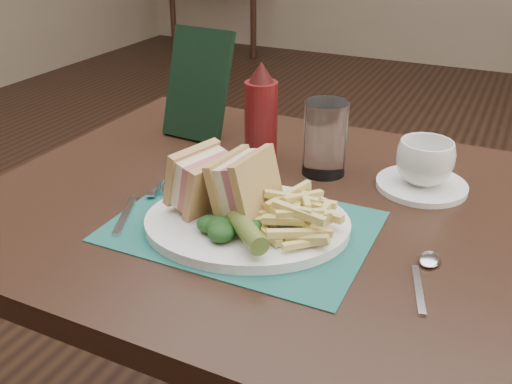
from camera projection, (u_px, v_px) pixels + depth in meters
floor at (335, 353)px, 1.67m from camera, size 7.00×7.00×0.00m
wall_back at (478, 70)px, 4.48m from camera, size 6.00×0.00×6.00m
table_main at (263, 369)px, 1.10m from camera, size 0.90×0.75×0.75m
table_bg_left at (229, 3)px, 5.03m from camera, size 0.90×0.75×0.75m
placemat at (243, 226)px, 0.84m from camera, size 0.38×0.27×0.00m
plate at (247, 223)px, 0.83m from camera, size 0.36×0.33×0.01m
sandwich_half_a at (192, 175)px, 0.85m from camera, size 0.10×0.11×0.10m
sandwich_half_b at (233, 182)px, 0.82m from camera, size 0.09×0.11×0.10m
kale_garnish at (229, 227)px, 0.78m from camera, size 0.11×0.08×0.03m
pickle_spear at (243, 226)px, 0.77m from camera, size 0.11×0.10×0.03m
fries_pile at (292, 208)px, 0.80m from camera, size 0.18×0.20×0.05m
fork at (137, 204)px, 0.89m from camera, size 0.10×0.17×0.01m
spoon at (423, 276)px, 0.72m from camera, size 0.08×0.15×0.01m
saucer at (421, 185)px, 0.95m from camera, size 0.20×0.20×0.01m
coffee_cup at (425, 162)px, 0.93m from camera, size 0.13×0.13×0.07m
drinking_glass at (325, 138)px, 0.98m from camera, size 0.10×0.10×0.13m
ketchup_bottle at (261, 113)px, 1.01m from camera, size 0.06×0.06×0.19m
check_presenter at (198, 84)px, 1.12m from camera, size 0.14×0.09×0.21m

